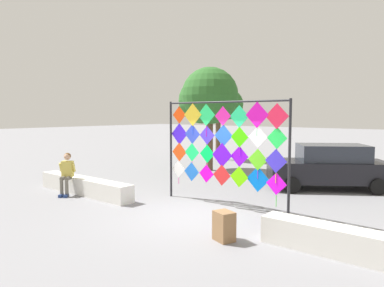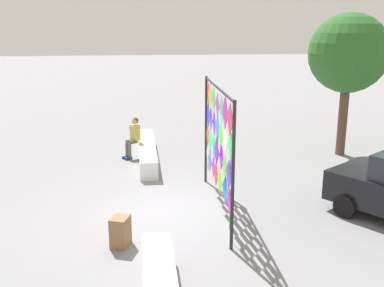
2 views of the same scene
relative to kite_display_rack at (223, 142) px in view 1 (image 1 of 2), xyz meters
The scene contains 9 objects.
ground 2.30m from the kite_display_rack, 91.52° to the right, with size 120.00×120.00×0.00m, color gray.
plaza_ledge_left 5.05m from the kite_display_rack, 160.75° to the right, with size 4.42×0.54×0.55m, color silver.
plaza_ledge_right 4.98m from the kite_display_rack, 19.53° to the right, with size 4.42×0.54×0.55m, color silver.
kite_display_rack is the anchor object (origin of this frame).
seated_vendor 5.33m from the kite_display_rack, 157.10° to the right, with size 0.64×0.68×1.40m.
parked_car 4.86m from the kite_display_rack, 71.69° to the left, with size 4.38×3.76×1.59m.
cardboard_box_large 3.19m from the kite_display_rack, 54.89° to the right, with size 0.42×0.34×0.63m, color olive.
tree_broadleaf 7.11m from the kite_display_rack, 130.94° to the left, with size 3.01×2.67×4.86m.
tree_far_right 10.92m from the kite_display_rack, 125.02° to the left, with size 2.42×2.38×4.56m.
Camera 1 is at (5.85, -7.14, 2.69)m, focal length 33.76 mm.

